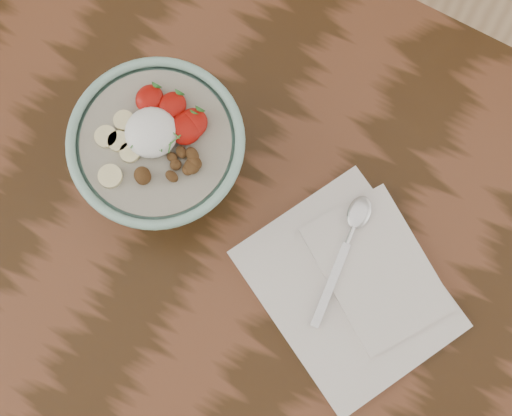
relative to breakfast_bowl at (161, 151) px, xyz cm
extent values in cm
cube|color=#331E0C|center=(5.42, -7.11, -9.29)|extent=(160.00, 90.00, 4.00)
cylinder|color=#88B6A5|center=(-0.01, -0.06, -6.62)|extent=(9.39, 9.39, 1.34)
torus|color=#88B6A5|center=(-0.01, -0.06, 4.34)|extent=(21.36, 21.36, 1.23)
cylinder|color=#A49D87|center=(-0.01, -0.06, 3.67)|extent=(18.12, 18.12, 1.12)
ellipsoid|color=white|center=(-0.67, 0.43, 5.43)|extent=(6.26, 6.26, 3.44)
ellipsoid|color=#9C0D07|center=(2.94, 3.75, 5.21)|extent=(3.56, 3.92, 1.96)
cone|color=#286623|center=(2.94, 5.35, 5.51)|extent=(1.40, 1.03, 1.52)
ellipsoid|color=#9C0D07|center=(2.63, 2.88, 5.27)|extent=(3.80, 4.18, 2.09)
cone|color=#286623|center=(2.63, 4.59, 5.57)|extent=(1.40, 1.03, 1.52)
ellipsoid|color=#9C0D07|center=(-0.25, 4.55, 5.12)|extent=(3.27, 3.59, 1.80)
cone|color=#286623|center=(-0.25, 6.02, 5.42)|extent=(1.40, 1.03, 1.52)
ellipsoid|color=#9C0D07|center=(-3.09, 4.01, 5.12)|extent=(3.26, 3.59, 1.80)
cone|color=#286623|center=(-3.09, 5.48, 5.42)|extent=(1.40, 1.03, 1.52)
cylinder|color=#F5E4A1|center=(-5.33, -2.41, 4.63)|extent=(2.70, 2.70, 0.70)
cylinder|color=#F5E4A1|center=(-4.50, 0.32, 4.63)|extent=(2.48, 2.48, 0.70)
cylinder|color=#F5E4A1|center=(-2.42, -6.30, 4.63)|extent=(2.83, 2.83, 0.70)
cylinder|color=#F5E4A1|center=(-1.85, -2.73, 4.63)|extent=(2.40, 2.40, 0.70)
cylinder|color=#F5E4A1|center=(-3.76, -2.21, 4.63)|extent=(2.49, 2.49, 0.70)
ellipsoid|color=#533418|center=(1.11, -4.58, 4.90)|extent=(1.92, 1.99, 1.14)
ellipsoid|color=#533418|center=(3.46, 0.21, 4.81)|extent=(2.07, 1.95, 1.31)
ellipsoid|color=#533418|center=(0.91, -4.46, 4.99)|extent=(2.92, 2.89, 1.56)
ellipsoid|color=#533418|center=(3.95, -2.90, 4.83)|extent=(1.94, 1.53, 1.17)
ellipsoid|color=#533418|center=(5.16, -1.22, 4.72)|extent=(1.91, 1.98, 0.85)
ellipsoid|color=#533418|center=(5.46, -0.15, 4.89)|extent=(2.14, 1.75, 1.52)
ellipsoid|color=#533418|center=(4.80, 0.46, 4.95)|extent=(2.54, 2.42, 1.37)
ellipsoid|color=#533418|center=(2.79, -0.82, 4.70)|extent=(1.36, 1.17, 0.73)
ellipsoid|color=#533418|center=(5.42, -0.69, 4.88)|extent=(2.55, 2.61, 1.38)
ellipsoid|color=#533418|center=(3.63, -1.44, 4.71)|extent=(1.92, 1.92, 1.08)
cylinder|color=#3E7A33|center=(2.40, 0.79, 6.23)|extent=(0.78, 1.75, 0.24)
cylinder|color=#3E7A33|center=(1.18, 0.23, 6.23)|extent=(1.52, 1.10, 0.24)
cylinder|color=#3E7A33|center=(1.37, -0.39, 6.23)|extent=(0.95, 1.66, 0.24)
cylinder|color=#3E7A33|center=(1.37, -0.81, 6.23)|extent=(0.89, 1.28, 0.23)
cylinder|color=#3E7A33|center=(-1.51, -1.75, 6.23)|extent=(0.34, 1.56, 0.23)
cylinder|color=#3E7A33|center=(0.90, 0.29, 6.23)|extent=(0.32, 1.35, 0.23)
cylinder|color=#3E7A33|center=(-1.92, -0.20, 6.23)|extent=(1.18, 1.34, 0.24)
cylinder|color=#3E7A33|center=(2.33, -0.27, 6.23)|extent=(0.59, 1.33, 0.23)
cylinder|color=#3E7A33|center=(0.85, -1.25, 6.23)|extent=(1.43, 0.54, 0.23)
cylinder|color=#3E7A33|center=(-1.85, -0.99, 6.23)|extent=(0.22, 1.98, 0.25)
cylinder|color=#3E7A33|center=(2.13, 1.39, 6.23)|extent=(1.35, 0.51, 0.23)
cylinder|color=#3E7A33|center=(-1.79, 1.39, 6.23)|extent=(0.48, 1.51, 0.23)
cylinder|color=#3E7A33|center=(-0.36, 1.96, 6.23)|extent=(1.68, 0.63, 0.24)
cube|color=white|center=(28.82, -3.02, -6.80)|extent=(32.14, 29.99, 0.98)
cube|color=white|center=(30.79, 0.91, -6.01)|extent=(22.62, 20.89, 0.59)
cube|color=silver|center=(26.51, -3.81, -5.54)|extent=(2.33, 11.56, 0.35)
cylinder|color=silver|center=(25.73, 3.40, -5.37)|extent=(1.02, 3.06, 0.70)
ellipsoid|color=silver|center=(25.42, 6.27, -5.24)|extent=(3.54, 4.90, 0.95)
camera|label=1|loc=(22.24, -15.81, 85.35)|focal=50.00mm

